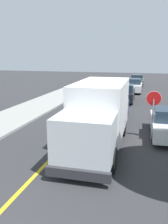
% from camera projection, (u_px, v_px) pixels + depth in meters
% --- Properties ---
extents(centre_line_yellow, '(0.16, 56.00, 0.01)m').
position_uv_depth(centre_line_yellow, '(72.00, 136.00, 13.54)').
color(centre_line_yellow, gold).
rests_on(centre_line_yellow, ground).
extents(box_truck, '(2.51, 7.22, 3.20)m').
position_uv_depth(box_truck, '(99.00, 112.00, 11.71)').
color(box_truck, white).
rests_on(box_truck, ground).
extents(parked_car_near, '(1.83, 4.41, 1.67)m').
position_uv_depth(parked_car_near, '(114.00, 107.00, 17.37)').
color(parked_car_near, '#2D4793').
rests_on(parked_car_near, ground).
extents(parked_car_mid, '(1.86, 4.42, 1.67)m').
position_uv_depth(parked_car_mid, '(125.00, 94.00, 23.46)').
color(parked_car_mid, black).
rests_on(parked_car_mid, ground).
extents(parked_car_far, '(1.84, 4.42, 1.67)m').
position_uv_depth(parked_car_far, '(134.00, 86.00, 29.16)').
color(parked_car_far, silver).
rests_on(parked_car_far, ground).
extents(parked_car_furthest, '(1.89, 4.43, 1.67)m').
position_uv_depth(parked_car_furthest, '(137.00, 81.00, 34.89)').
color(parked_car_furthest, '#4C564C').
rests_on(parked_car_furthest, ground).
extents(parked_van_across, '(1.95, 4.46, 1.67)m').
position_uv_depth(parked_van_across, '(168.00, 124.00, 13.26)').
color(parked_van_across, silver).
rests_on(parked_van_across, ground).
extents(stop_sign, '(0.80, 0.10, 2.65)m').
position_uv_depth(stop_sign, '(153.00, 106.00, 12.78)').
color(stop_sign, gray).
rests_on(stop_sign, ground).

